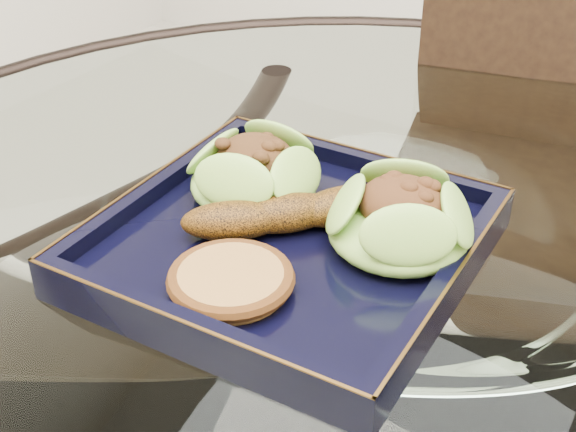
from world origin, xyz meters
The scene contains 7 objects.
dining_table centered at (0.00, 0.00, 0.60)m, with size 1.13×1.13×0.77m.
dining_chair centered at (0.07, 0.33, 0.53)m, with size 0.49×0.49×0.95m.
navy_plate centered at (-0.06, -0.04, 0.77)m, with size 0.27×0.27×0.02m, color black.
lettuce_wrap_left centered at (-0.12, 0.00, 0.80)m, with size 0.11×0.11×0.04m, color #75AD32.
lettuce_wrap_right centered at (0.02, 0.00, 0.80)m, with size 0.11×0.11×0.04m, color #5E9E2D.
roasted_plantain centered at (-0.07, -0.03, 0.80)m, with size 0.16×0.03×0.03m, color #62370A.
crumb_patty centered at (-0.06, -0.11, 0.79)m, with size 0.08×0.08×0.01m, color #AC7039.
Camera 1 is at (0.22, -0.47, 1.13)m, focal length 50.00 mm.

